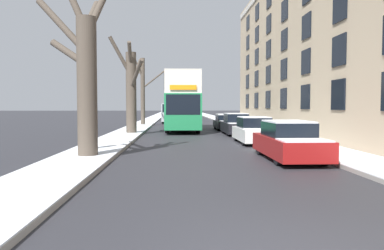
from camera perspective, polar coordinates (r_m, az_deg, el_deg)
sidewalk_left at (r=57.75m, az=-5.92°, el=1.00°), size 2.24×130.00×0.16m
sidewalk_right at (r=58.00m, az=3.78°, el=1.02°), size 2.24×130.00×0.16m
terrace_facade_right at (r=26.63m, az=24.82°, el=11.90°), size 9.10×39.49×12.54m
bare_tree_left_0 at (r=14.53m, az=-15.92°, el=7.29°), size 2.89×1.85×6.73m
bare_tree_left_1 at (r=26.16m, az=-9.26°, el=5.64°), size 2.56×4.71×6.66m
bare_tree_left_2 at (r=37.69m, az=-7.49°, el=5.34°), size 3.40×2.33×6.79m
double_decker_bus at (r=30.49m, az=-1.57°, el=3.94°), size 2.60×10.71×4.50m
parked_car_0 at (r=14.37m, az=14.54°, el=-2.45°), size 1.77×4.54×1.44m
parked_car_1 at (r=20.30m, az=9.45°, el=-0.89°), size 1.76×4.13×1.42m
parked_car_2 at (r=26.19m, az=6.73°, el=0.03°), size 1.68×4.44×1.49m
parked_car_3 at (r=31.48m, az=5.16°, el=0.41°), size 1.73×4.28×1.33m
oncoming_van at (r=44.50m, az=-3.27°, el=1.94°), size 2.01×5.80×2.29m
pedestrian_left_sidewalk at (r=16.61m, az=-14.97°, el=-0.72°), size 0.38×0.38×1.76m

